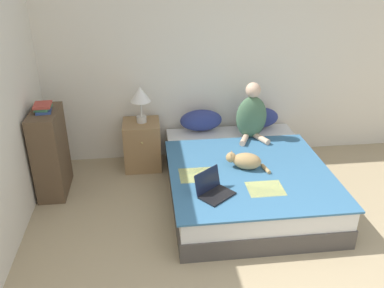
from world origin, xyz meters
The scene contains 11 objects.
wall_back centered at (0.00, 3.17, 1.27)m, with size 5.60×0.05×2.55m.
bed centered at (0.03, 2.05, 0.21)m, with size 1.70×2.10×0.43m.
pillow_near centered at (-0.34, 2.96, 0.57)m, with size 0.54×0.24×0.28m.
pillow_far centered at (0.41, 2.96, 0.57)m, with size 0.54×0.24×0.28m.
person_sitting centered at (0.24, 2.68, 0.72)m, with size 0.38×0.37×0.70m.
cat_tabby centered at (-0.01, 1.92, 0.52)m, with size 0.44×0.29×0.18m.
laptop_open centered at (-0.43, 1.45, 0.48)m, with size 0.41×0.41×0.23m.
nightstand centered at (-1.10, 2.88, 0.31)m, with size 0.45×0.46×0.61m.
table_lamp centered at (-1.09, 2.89, 0.95)m, with size 0.25×0.25×0.45m.
bookshelf centered at (-2.12, 2.41, 0.49)m, with size 0.30×0.61×0.99m.
book_stack_top centered at (-2.12, 2.42, 1.03)m, with size 0.19×0.24×0.08m.
Camera 1 is at (-1.02, -1.79, 2.58)m, focal length 38.00 mm.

